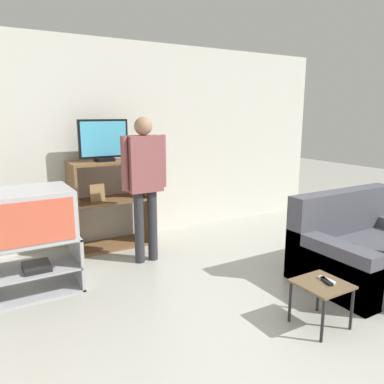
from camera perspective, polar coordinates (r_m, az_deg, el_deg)
wall_back at (r=5.14m, az=-9.49°, el=7.49°), size 6.40×0.06×2.60m
tv_stand at (r=3.93m, az=-22.71°, el=-10.29°), size 0.80×0.53×0.52m
television_main at (r=3.79m, az=-23.56°, el=-3.19°), size 0.75×0.65×0.47m
media_shelf at (r=4.83m, az=-12.54°, el=-1.73°), size 0.92×0.46×1.11m
television_flat at (r=4.68m, az=-13.31°, el=7.51°), size 0.61×0.20×0.50m
snack_table at (r=3.23m, az=19.14°, el=-13.80°), size 0.38×0.38×0.37m
remote_control_black at (r=3.23m, az=19.80°, el=-12.67°), size 0.08×0.15×0.02m
remote_control_white at (r=3.25m, az=19.84°, el=-12.50°), size 0.04×0.15×0.02m
couch at (r=4.32m, az=24.98°, el=-8.20°), size 1.45×0.96×0.87m
person_standing_adult at (r=4.19m, az=-7.25°, el=2.46°), size 0.53×0.20×1.65m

